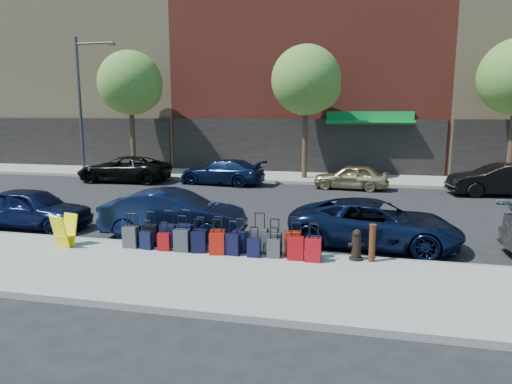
% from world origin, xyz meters
% --- Properties ---
extents(ground, '(120.00, 120.00, 0.00)m').
position_xyz_m(ground, '(0.00, 0.00, 0.00)').
color(ground, black).
rests_on(ground, ground).
extents(sidewalk_near, '(60.00, 4.00, 0.15)m').
position_xyz_m(sidewalk_near, '(0.00, -6.50, 0.07)').
color(sidewalk_near, gray).
rests_on(sidewalk_near, ground).
extents(sidewalk_far, '(60.00, 4.00, 0.15)m').
position_xyz_m(sidewalk_far, '(0.00, 10.00, 0.07)').
color(sidewalk_far, gray).
rests_on(sidewalk_far, ground).
extents(curb_near, '(60.00, 0.08, 0.15)m').
position_xyz_m(curb_near, '(0.00, -4.48, 0.07)').
color(curb_near, gray).
rests_on(curb_near, ground).
extents(curb_far, '(60.00, 0.08, 0.15)m').
position_xyz_m(curb_far, '(0.00, 7.98, 0.07)').
color(curb_far, gray).
rests_on(curb_far, ground).
extents(building_left, '(15.00, 12.12, 16.00)m').
position_xyz_m(building_left, '(-16.00, 17.98, 7.98)').
color(building_left, '#947F5B').
rests_on(building_left, ground).
extents(building_center, '(17.00, 12.85, 20.00)m').
position_xyz_m(building_center, '(0.00, 17.99, 9.98)').
color(building_center, maroon).
rests_on(building_center, ground).
extents(tree_left, '(3.80, 3.80, 7.27)m').
position_xyz_m(tree_left, '(-9.86, 9.50, 5.41)').
color(tree_left, black).
rests_on(tree_left, sidewalk_far).
extents(tree_center, '(3.80, 3.80, 7.27)m').
position_xyz_m(tree_center, '(0.64, 9.50, 5.41)').
color(tree_center, black).
rests_on(tree_center, sidewalk_far).
extents(streetlight, '(2.59, 0.18, 8.00)m').
position_xyz_m(streetlight, '(-12.80, 8.80, 4.66)').
color(streetlight, '#333338').
rests_on(streetlight, sidewalk_far).
extents(suitcase_front_0, '(0.38, 0.22, 0.89)m').
position_xyz_m(suitcase_front_0, '(-2.50, -4.84, 0.43)').
color(suitcase_front_0, black).
rests_on(suitcase_front_0, sidewalk_near).
extents(suitcase_front_1, '(0.41, 0.25, 0.95)m').
position_xyz_m(suitcase_front_1, '(-2.01, -4.80, 0.45)').
color(suitcase_front_1, black).
rests_on(suitcase_front_1, sidewalk_near).
extents(suitcase_front_2, '(0.43, 0.25, 1.00)m').
position_xyz_m(suitcase_front_2, '(-1.48, -4.79, 0.46)').
color(suitcase_front_2, black).
rests_on(suitcase_front_2, sidewalk_near).
extents(suitcase_front_3, '(0.46, 0.30, 1.04)m').
position_xyz_m(suitcase_front_3, '(-1.00, -4.75, 0.48)').
color(suitcase_front_3, black).
rests_on(suitcase_front_3, sidewalk_near).
extents(suitcase_front_4, '(0.36, 0.20, 0.88)m').
position_xyz_m(suitcase_front_4, '(-0.56, -4.80, 0.42)').
color(suitcase_front_4, black).
rests_on(suitcase_front_4, sidewalk_near).
extents(suitcase_front_5, '(0.38, 0.22, 0.91)m').
position_xyz_m(suitcase_front_5, '(-0.07, -4.77, 0.43)').
color(suitcase_front_5, maroon).
rests_on(suitcase_front_5, sidewalk_near).
extents(suitcase_front_6, '(0.38, 0.23, 0.89)m').
position_xyz_m(suitcase_front_6, '(0.54, -4.83, 0.43)').
color(suitcase_front_6, black).
rests_on(suitcase_front_6, sidewalk_near).
extents(suitcase_front_7, '(0.45, 0.25, 1.07)m').
position_xyz_m(suitcase_front_7, '(1.06, -4.78, 0.49)').
color(suitcase_front_7, '#35353A').
rests_on(suitcase_front_7, sidewalk_near).
extents(suitcase_front_8, '(0.39, 0.22, 0.95)m').
position_xyz_m(suitcase_front_8, '(1.46, -4.83, 0.45)').
color(suitcase_front_8, '#333237').
rests_on(suitcase_front_8, sidewalk_near).
extents(suitcase_front_9, '(0.44, 0.27, 1.01)m').
position_xyz_m(suitcase_front_9, '(1.95, -4.77, 0.47)').
color(suitcase_front_9, maroon).
rests_on(suitcase_front_9, sidewalk_near).
extents(suitcase_front_10, '(0.40, 0.27, 0.89)m').
position_xyz_m(suitcase_front_10, '(2.49, -4.84, 0.43)').
color(suitcase_front_10, black).
rests_on(suitcase_front_10, sidewalk_near).
extents(suitcase_back_0, '(0.40, 0.23, 0.94)m').
position_xyz_m(suitcase_back_0, '(-2.45, -5.09, 0.44)').
color(suitcase_back_0, '#3D3D42').
rests_on(suitcase_back_0, sidewalk_near).
extents(suitcase_back_1, '(0.35, 0.23, 0.79)m').
position_xyz_m(suitcase_back_1, '(-1.96, -5.12, 0.40)').
color(suitcase_back_1, black).
rests_on(suitcase_back_1, sidewalk_near).
extents(suitcase_back_2, '(0.34, 0.22, 0.77)m').
position_xyz_m(suitcase_back_2, '(-1.45, -5.13, 0.39)').
color(suitcase_back_2, '#9E0A0E').
rests_on(suitcase_back_2, sidewalk_near).
extents(suitcase_back_3, '(0.41, 0.24, 0.96)m').
position_xyz_m(suitcase_back_3, '(-0.96, -5.11, 0.45)').
color(suitcase_back_3, '#343439').
rests_on(suitcase_back_3, sidewalk_near).
extents(suitcase_back_4, '(0.41, 0.29, 0.89)m').
position_xyz_m(suitcase_back_4, '(-0.49, -5.10, 0.43)').
color(suitcase_back_4, black).
rests_on(suitcase_back_4, sidewalk_near).
extents(suitcase_back_5, '(0.42, 0.28, 0.93)m').
position_xyz_m(suitcase_back_5, '(0.03, -5.14, 0.44)').
color(suitcase_back_5, '#AA140A').
rests_on(suitcase_back_5, sidewalk_near).
extents(suitcase_back_6, '(0.39, 0.25, 0.88)m').
position_xyz_m(suitcase_back_6, '(0.43, -5.10, 0.43)').
color(suitcase_back_6, black).
rests_on(suitcase_back_6, sidewalk_near).
extents(suitcase_back_7, '(0.33, 0.20, 0.78)m').
position_xyz_m(suitcase_back_7, '(1.00, -5.13, 0.39)').
color(suitcase_back_7, black).
rests_on(suitcase_back_7, sidewalk_near).
extents(suitcase_back_8, '(0.34, 0.21, 0.78)m').
position_xyz_m(suitcase_back_8, '(1.50, -5.08, 0.39)').
color(suitcase_back_8, '#3C3C41').
rests_on(suitcase_back_8, sidewalk_near).
extents(suitcase_back_9, '(0.42, 0.26, 0.95)m').
position_xyz_m(suitcase_back_9, '(2.06, -5.12, 0.45)').
color(suitcase_back_9, '#A20A0F').
rests_on(suitcase_back_9, sidewalk_near).
extents(suitcase_back_10, '(0.40, 0.23, 0.94)m').
position_xyz_m(suitcase_back_10, '(2.50, -5.17, 0.44)').
color(suitcase_back_10, '#A10A14').
rests_on(suitcase_back_10, sidewalk_near).
extents(fire_hydrant, '(0.40, 0.35, 0.77)m').
position_xyz_m(fire_hydrant, '(3.54, -4.77, 0.51)').
color(fire_hydrant, black).
rests_on(fire_hydrant, sidewalk_near).
extents(bollard, '(0.17, 0.17, 0.94)m').
position_xyz_m(bollard, '(3.92, -4.83, 0.63)').
color(bollard, '#38190C').
rests_on(bollard, sidewalk_near).
extents(display_rack, '(0.61, 0.64, 0.88)m').
position_xyz_m(display_rack, '(-4.25, -5.39, 0.59)').
color(display_rack, '#FBF10D').
rests_on(display_rack, sidewalk_near).
extents(car_near_0, '(3.95, 1.66, 1.33)m').
position_xyz_m(car_near_0, '(-6.96, -3.30, 0.67)').
color(car_near_0, '#0C1336').
rests_on(car_near_0, ground).
extents(car_near_1, '(4.44, 1.81, 1.43)m').
position_xyz_m(car_near_1, '(-1.94, -3.29, 0.72)').
color(car_near_1, '#0C1535').
rests_on(car_near_1, ground).
extents(car_near_2, '(4.99, 2.71, 1.33)m').
position_xyz_m(car_near_2, '(4.02, -2.94, 0.66)').
color(car_near_2, '#0B1533').
rests_on(car_near_2, ground).
extents(car_far_0, '(5.18, 2.60, 1.41)m').
position_xyz_m(car_far_0, '(-9.14, 6.72, 0.70)').
color(car_far_0, black).
rests_on(car_far_0, ground).
extents(car_far_1, '(4.79, 2.44, 1.33)m').
position_xyz_m(car_far_1, '(-3.59, 7.03, 0.67)').
color(car_far_1, '#0C1735').
rests_on(car_far_1, ground).
extents(car_far_2, '(3.78, 1.82, 1.24)m').
position_xyz_m(car_far_2, '(3.13, 6.94, 0.62)').
color(car_far_2, tan).
rests_on(car_far_2, ground).
extents(car_far_3, '(4.64, 2.11, 1.48)m').
position_xyz_m(car_far_3, '(9.81, 6.58, 0.74)').
color(car_far_3, black).
rests_on(car_far_3, ground).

